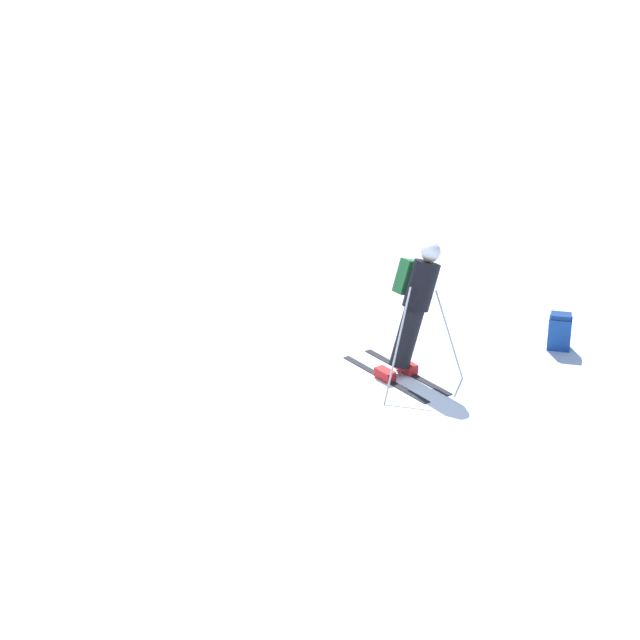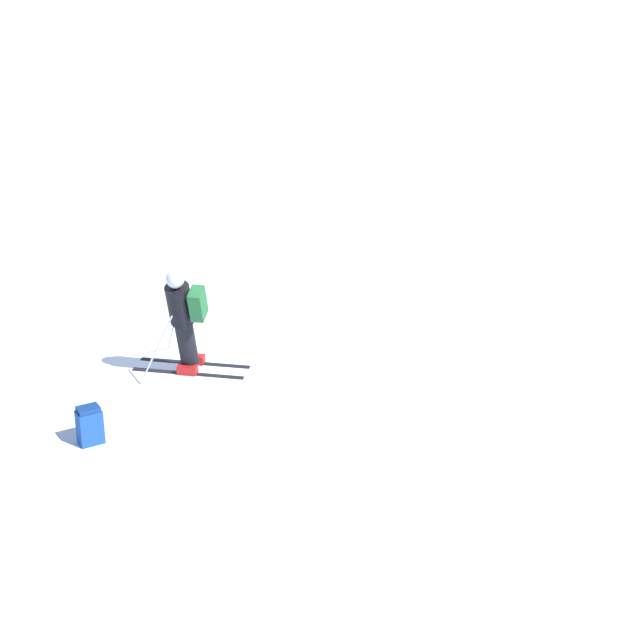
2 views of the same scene
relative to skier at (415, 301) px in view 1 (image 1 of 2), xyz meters
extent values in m
plane|color=white|center=(-1.39, 0.12, -0.94)|extent=(300.00, 300.00, 0.00)
cube|color=black|center=(-0.43, 0.21, -0.93)|extent=(0.89, 1.47, 0.01)
cube|color=black|center=(-0.12, 0.03, -0.93)|extent=(0.89, 1.47, 0.01)
cube|color=#B21919|center=(-0.43, 0.21, -0.87)|extent=(0.26, 0.31, 0.12)
cube|color=#B21919|center=(-0.12, 0.03, -0.87)|extent=(0.26, 0.31, 0.12)
cylinder|color=black|center=(-0.14, 0.05, -0.45)|extent=(0.55, 0.46, 0.81)
cylinder|color=black|center=(0.04, -0.06, 0.21)|extent=(0.61, 0.55, 0.68)
sphere|color=tan|center=(0.15, -0.12, 0.60)|extent=(0.34, 0.32, 0.27)
sphere|color=silver|center=(0.16, -0.12, 0.62)|extent=(0.40, 0.37, 0.31)
cube|color=#236633|center=(0.18, 0.16, 0.23)|extent=(0.44, 0.35, 0.50)
cylinder|color=#B7B7BC|center=(-0.63, -0.02, -0.35)|extent=(0.94, 0.07, 1.20)
cylinder|color=#B7B7BC|center=(0.10, -0.43, -0.41)|extent=(0.22, 0.49, 1.06)
cube|color=#194293|center=(1.43, -1.54, -0.72)|extent=(0.27, 0.34, 0.44)
cube|color=navy|center=(1.43, -1.54, -0.47)|extent=(0.24, 0.30, 0.06)
camera|label=1|loc=(-11.76, -4.16, 4.90)|focal=60.00mm
camera|label=2|loc=(13.45, -2.68, 5.65)|focal=60.00mm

